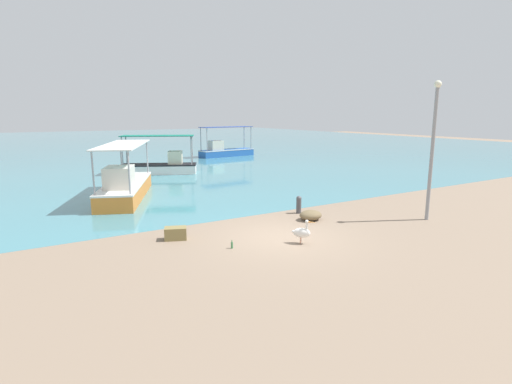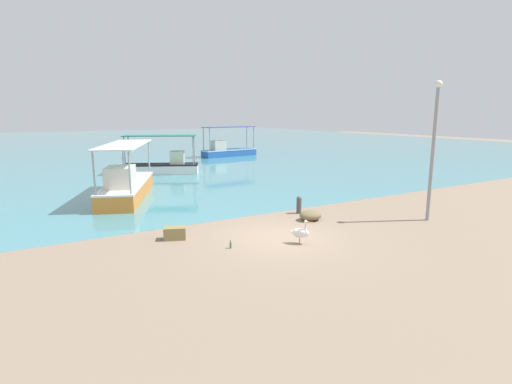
{
  "view_description": "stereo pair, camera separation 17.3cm",
  "coord_description": "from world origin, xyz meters",
  "px_view_note": "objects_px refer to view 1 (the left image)",
  "views": [
    {
      "loc": [
        -7.46,
        -10.77,
        4.15
      ],
      "look_at": [
        0.68,
        2.77,
        1.03
      ],
      "focal_mm": 28.0,
      "sensor_mm": 36.0,
      "label": 1
    },
    {
      "loc": [
        -7.31,
        -10.86,
        4.15
      ],
      "look_at": [
        0.68,
        2.77,
        1.03
      ],
      "focal_mm": 28.0,
      "sensor_mm": 36.0,
      "label": 2
    }
  ],
  "objects_px": {
    "net_pile": "(311,215)",
    "cargo_crate": "(176,233)",
    "fishing_boat_near_left": "(225,150)",
    "lamp_post": "(433,143)",
    "mooring_bollard": "(299,204)",
    "fishing_boat_far_right": "(161,165)",
    "fishing_boat_outer": "(125,185)",
    "glass_bottle": "(232,245)",
    "pelican": "(302,232)"
  },
  "relations": [
    {
      "from": "fishing_boat_far_right",
      "to": "pelican",
      "type": "xyz_separation_m",
      "value": [
        -0.94,
        -17.37,
        -0.22
      ]
    },
    {
      "from": "net_pile",
      "to": "glass_bottle",
      "type": "distance_m",
      "value": 4.46
    },
    {
      "from": "fishing_boat_far_right",
      "to": "fishing_boat_outer",
      "type": "relative_size",
      "value": 0.76
    },
    {
      "from": "fishing_boat_outer",
      "to": "cargo_crate",
      "type": "relative_size",
      "value": 9.76
    },
    {
      "from": "pelican",
      "to": "glass_bottle",
      "type": "bearing_deg",
      "value": 161.19
    },
    {
      "from": "pelican",
      "to": "fishing_boat_outer",
      "type": "bearing_deg",
      "value": 107.86
    },
    {
      "from": "fishing_boat_far_right",
      "to": "net_pile",
      "type": "height_order",
      "value": "fishing_boat_far_right"
    },
    {
      "from": "fishing_boat_far_right",
      "to": "mooring_bollard",
      "type": "relative_size",
      "value": 7.18
    },
    {
      "from": "pelican",
      "to": "mooring_bollard",
      "type": "xyz_separation_m",
      "value": [
        2.34,
        3.27,
        0.02
      ]
    },
    {
      "from": "fishing_boat_outer",
      "to": "lamp_post",
      "type": "distance_m",
      "value": 14.03
    },
    {
      "from": "fishing_boat_outer",
      "to": "glass_bottle",
      "type": "distance_m",
      "value": 9.38
    },
    {
      "from": "fishing_boat_outer",
      "to": "pelican",
      "type": "bearing_deg",
      "value": -72.14
    },
    {
      "from": "net_pile",
      "to": "glass_bottle",
      "type": "xyz_separation_m",
      "value": [
        -4.24,
        -1.39,
        -0.09
      ]
    },
    {
      "from": "fishing_boat_outer",
      "to": "net_pile",
      "type": "relative_size",
      "value": 7.63
    },
    {
      "from": "net_pile",
      "to": "cargo_crate",
      "type": "distance_m",
      "value": 5.45
    },
    {
      "from": "fishing_boat_near_left",
      "to": "cargo_crate",
      "type": "distance_m",
      "value": 26.43
    },
    {
      "from": "fishing_boat_outer",
      "to": "net_pile",
      "type": "height_order",
      "value": "fishing_boat_outer"
    },
    {
      "from": "lamp_post",
      "to": "mooring_bollard",
      "type": "xyz_separation_m",
      "value": [
        -3.74,
        3.46,
        -2.64
      ]
    },
    {
      "from": "mooring_bollard",
      "to": "fishing_boat_outer",
      "type": "bearing_deg",
      "value": 129.48
    },
    {
      "from": "cargo_crate",
      "to": "lamp_post",
      "type": "bearing_deg",
      "value": -15.99
    },
    {
      "from": "mooring_bollard",
      "to": "cargo_crate",
      "type": "distance_m",
      "value": 5.76
    },
    {
      "from": "fishing_boat_near_left",
      "to": "net_pile",
      "type": "xyz_separation_m",
      "value": [
        -7.88,
        -23.22,
        -0.43
      ]
    },
    {
      "from": "fishing_boat_near_left",
      "to": "net_pile",
      "type": "bearing_deg",
      "value": -108.75
    },
    {
      "from": "pelican",
      "to": "mooring_bollard",
      "type": "relative_size",
      "value": 1.08
    },
    {
      "from": "fishing_boat_far_right",
      "to": "fishing_boat_outer",
      "type": "height_order",
      "value": "fishing_boat_outer"
    },
    {
      "from": "fishing_boat_near_left",
      "to": "pelican",
      "type": "relative_size",
      "value": 7.22
    },
    {
      "from": "fishing_boat_outer",
      "to": "fishing_boat_near_left",
      "type": "distance_m",
      "value": 20.21
    },
    {
      "from": "lamp_post",
      "to": "net_pile",
      "type": "distance_m",
      "value": 5.43
    },
    {
      "from": "fishing_boat_outer",
      "to": "cargo_crate",
      "type": "distance_m",
      "value": 7.54
    },
    {
      "from": "fishing_boat_far_right",
      "to": "pelican",
      "type": "relative_size",
      "value": 6.66
    },
    {
      "from": "fishing_boat_far_right",
      "to": "pelican",
      "type": "bearing_deg",
      "value": -93.09
    },
    {
      "from": "lamp_post",
      "to": "net_pile",
      "type": "height_order",
      "value": "lamp_post"
    },
    {
      "from": "pelican",
      "to": "lamp_post",
      "type": "xyz_separation_m",
      "value": [
        6.08,
        -0.19,
        2.66
      ]
    },
    {
      "from": "lamp_post",
      "to": "fishing_boat_near_left",
      "type": "bearing_deg",
      "value": 81.38
    },
    {
      "from": "fishing_boat_far_right",
      "to": "fishing_boat_outer",
      "type": "distance_m",
      "value": 8.44
    },
    {
      "from": "fishing_boat_outer",
      "to": "glass_bottle",
      "type": "height_order",
      "value": "fishing_boat_outer"
    },
    {
      "from": "fishing_boat_near_left",
      "to": "mooring_bollard",
      "type": "relative_size",
      "value": 7.78
    },
    {
      "from": "pelican",
      "to": "net_pile",
      "type": "distance_m",
      "value": 2.98
    },
    {
      "from": "pelican",
      "to": "fishing_boat_near_left",
      "type": "bearing_deg",
      "value": 68.57
    },
    {
      "from": "lamp_post",
      "to": "glass_bottle",
      "type": "relative_size",
      "value": 19.86
    },
    {
      "from": "mooring_bollard",
      "to": "glass_bottle",
      "type": "relative_size",
      "value": 2.75
    },
    {
      "from": "fishing_boat_far_right",
      "to": "mooring_bollard",
      "type": "height_order",
      "value": "fishing_boat_far_right"
    },
    {
      "from": "fishing_boat_near_left",
      "to": "glass_bottle",
      "type": "bearing_deg",
      "value": -116.22
    },
    {
      "from": "pelican",
      "to": "lamp_post",
      "type": "height_order",
      "value": "lamp_post"
    },
    {
      "from": "fishing_boat_outer",
      "to": "mooring_bollard",
      "type": "bearing_deg",
      "value": -50.52
    },
    {
      "from": "fishing_boat_near_left",
      "to": "cargo_crate",
      "type": "relative_size",
      "value": 8.02
    },
    {
      "from": "fishing_boat_near_left",
      "to": "lamp_post",
      "type": "bearing_deg",
      "value": -98.62
    },
    {
      "from": "fishing_boat_near_left",
      "to": "cargo_crate",
      "type": "bearing_deg",
      "value": -120.25
    },
    {
      "from": "mooring_bollard",
      "to": "glass_bottle",
      "type": "distance_m",
      "value": 5.18
    },
    {
      "from": "pelican",
      "to": "cargo_crate",
      "type": "distance_m",
      "value": 4.21
    }
  ]
}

